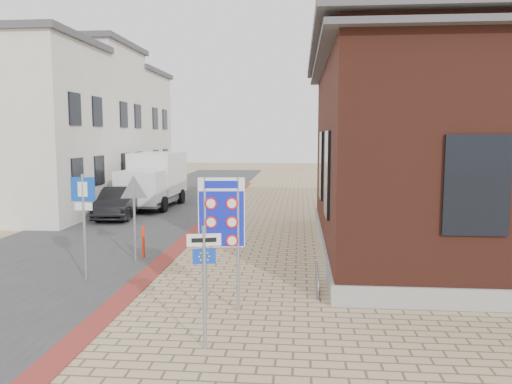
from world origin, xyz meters
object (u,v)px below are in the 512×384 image
(sedan, at_px, (119,203))
(bollard, at_px, (143,242))
(box_truck, at_px, (154,179))
(parking_sign, at_px, (84,207))
(essen_sign, at_px, (204,269))
(border_sign, at_px, (222,215))

(sedan, height_order, bollard, sedan)
(box_truck, bearing_deg, sedan, -98.21)
(sedan, distance_m, box_truck, 3.70)
(parking_sign, bearing_deg, essen_sign, -48.84)
(essen_sign, bearing_deg, border_sign, 76.28)
(box_truck, height_order, bollard, box_truck)
(sedan, distance_m, bollard, 8.35)
(sedan, xyz_separation_m, essen_sign, (6.78, -14.05, 0.77))
(box_truck, height_order, border_sign, border_sign)
(sedan, bearing_deg, border_sign, -66.92)
(sedan, relative_size, box_truck, 0.77)
(parking_sign, bearing_deg, box_truck, 95.03)
(border_sign, bearing_deg, box_truck, 105.31)
(essen_sign, bearing_deg, box_truck, 95.61)
(parking_sign, height_order, bollard, parking_sign)
(bollard, bearing_deg, sedan, 115.28)
(bollard, bearing_deg, essen_sign, -63.66)
(box_truck, xyz_separation_m, bollard, (2.93, -11.11, -1.00))
(parking_sign, relative_size, bollard, 2.81)
(border_sign, height_order, parking_sign, border_sign)
(border_sign, height_order, essen_sign, border_sign)
(border_sign, distance_m, parking_sign, 4.47)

